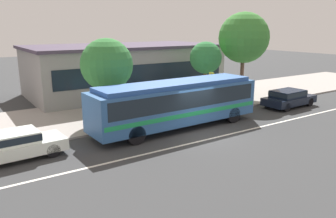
% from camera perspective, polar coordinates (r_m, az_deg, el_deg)
% --- Properties ---
extents(ground_plane, '(120.00, 120.00, 0.00)m').
position_cam_1_polar(ground_plane, '(18.68, 5.97, -4.39)').
color(ground_plane, '#37383A').
extents(sidewalk_slab, '(60.00, 8.00, 0.12)m').
position_cam_1_polar(sidewalk_slab, '(24.39, -4.74, 0.16)').
color(sidewalk_slab, '#9C958F').
rests_on(sidewalk_slab, ground_plane).
extents(lane_stripe_center, '(56.00, 0.16, 0.01)m').
position_cam_1_polar(lane_stripe_center, '(18.10, 7.58, -5.03)').
color(lane_stripe_center, silver).
rests_on(lane_stripe_center, ground_plane).
extents(transit_bus, '(10.63, 2.77, 2.79)m').
position_cam_1_polar(transit_bus, '(19.35, 1.56, 1.33)').
color(transit_bus, '#2E5B96').
rests_on(transit_bus, ground_plane).
extents(sedan_behind_bus, '(4.44, 2.03, 1.29)m').
position_cam_1_polar(sedan_behind_bus, '(16.50, -25.19, -5.53)').
color(sedan_behind_bus, white).
rests_on(sedan_behind_bus, ground_plane).
extents(sedan_far_ahead, '(4.45, 2.01, 1.29)m').
position_cam_1_polar(sedan_far_ahead, '(26.38, 20.06, 1.88)').
color(sedan_far_ahead, black).
rests_on(sedan_far_ahead, ground_plane).
extents(pedestrian_waiting_near_sign, '(0.44, 0.44, 1.66)m').
position_cam_1_polar(pedestrian_waiting_near_sign, '(24.28, 5.28, 2.56)').
color(pedestrian_waiting_near_sign, navy).
rests_on(pedestrian_waiting_near_sign, sidewalk_slab).
extents(pedestrian_walking_along_curb, '(0.44, 0.44, 1.62)m').
position_cam_1_polar(pedestrian_walking_along_curb, '(21.18, -0.23, 0.90)').
color(pedestrian_walking_along_curb, slate).
rests_on(pedestrian_walking_along_curb, sidewalk_slab).
extents(bus_stop_sign, '(0.11, 0.44, 2.67)m').
position_cam_1_polar(bus_stop_sign, '(23.45, 7.46, 3.93)').
color(bus_stop_sign, gray).
rests_on(bus_stop_sign, sidewalk_slab).
extents(street_tree_near_stop, '(3.19, 3.19, 5.11)m').
position_cam_1_polar(street_tree_near_stop, '(20.56, -10.50, 7.47)').
color(street_tree_near_stop, brown).
rests_on(street_tree_near_stop, sidewalk_slab).
extents(street_tree_mid_block, '(2.50, 2.50, 4.65)m').
position_cam_1_polar(street_tree_mid_block, '(26.32, 6.51, 8.70)').
color(street_tree_mid_block, brown).
rests_on(street_tree_mid_block, sidewalk_slab).
extents(street_tree_far_end, '(4.12, 4.12, 6.95)m').
position_cam_1_polar(street_tree_far_end, '(28.26, 12.93, 11.86)').
color(street_tree_far_end, brown).
rests_on(street_tree_far_end, sidewalk_slab).
extents(station_building, '(16.86, 8.81, 4.32)m').
position_cam_1_polar(station_building, '(30.49, -7.45, 6.89)').
color(station_building, gray).
rests_on(station_building, ground_plane).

